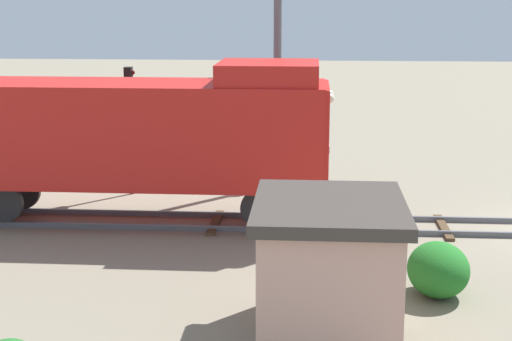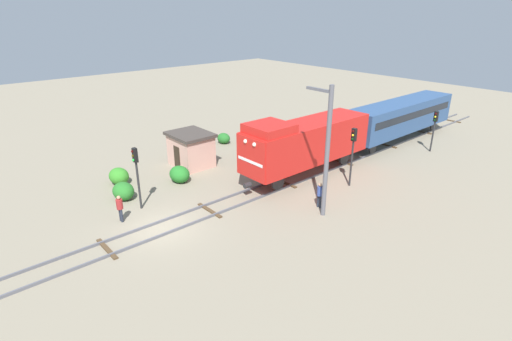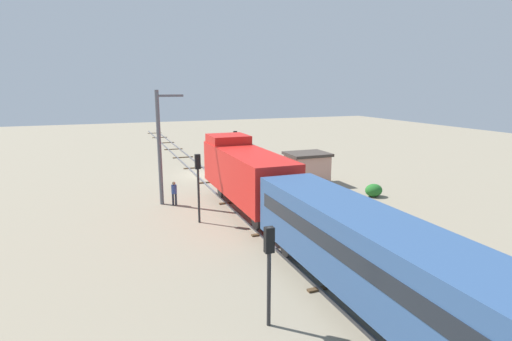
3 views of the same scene
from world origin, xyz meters
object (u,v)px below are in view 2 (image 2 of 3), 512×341
passenger_car_leading (401,115)px  traffic_signal_mid (353,147)px  traffic_signal_far (435,124)px  worker_near_track (120,206)px  worker_by_signal (320,193)px  locomotive (305,141)px  relay_hut (191,149)px  traffic_signal_near (136,167)px  catenary_mast (327,150)px

passenger_car_leading → traffic_signal_mid: traffic_signal_mid is taller
traffic_signal_far → worker_near_track: size_ratio=2.15×
worker_by_signal → worker_near_track: bearing=-54.4°
locomotive → relay_hut: 9.27m
traffic_signal_far → locomotive: bearing=-105.8°
traffic_signal_near → catenary_mast: bearing=45.0°
worker_near_track → relay_hut: 9.68m
worker_by_signal → catenary_mast: catenary_mast is taller
traffic_signal_far → traffic_signal_mid: bearing=-91.0°
traffic_signal_near → traffic_signal_mid: size_ratio=0.95×
worker_near_track → worker_by_signal: bearing=18.7°
locomotive → traffic_signal_far: bearing=74.2°
locomotive → passenger_car_leading: (0.00, 13.34, -0.25)m
catenary_mast → relay_hut: 12.86m
catenary_mast → relay_hut: catenary_mast is taller
locomotive → passenger_car_leading: size_ratio=0.83×
catenary_mast → traffic_signal_near: bearing=-135.0°
passenger_car_leading → catenary_mast: 17.81m
traffic_signal_mid → worker_near_track: bearing=-111.6°
traffic_signal_far → worker_near_track: traffic_signal_far is taller
passenger_car_leading → relay_hut: 20.09m
locomotive → traffic_signal_far: size_ratio=3.18×
locomotive → catenary_mast: (4.94, -3.68, 1.49)m
passenger_car_leading → traffic_signal_far: size_ratio=3.84×
worker_near_track → traffic_signal_far: bearing=38.3°
locomotive → catenary_mast: bearing=-36.7°
locomotive → traffic_signal_near: 12.26m
passenger_car_leading → worker_by_signal: (4.20, -16.45, -1.53)m
relay_hut → traffic_signal_mid: bearing=30.4°
locomotive → traffic_signal_near: size_ratio=2.85×
traffic_signal_mid → worker_near_track: traffic_signal_mid is taller
locomotive → traffic_signal_mid: size_ratio=2.71×
locomotive → relay_hut: size_ratio=3.31×
locomotive → worker_near_track: locomotive is taller
locomotive → passenger_car_leading: locomotive is taller
traffic_signal_far → worker_by_signal: size_ratio=2.15×
locomotive → catenary_mast: catenary_mast is taller
locomotive → passenger_car_leading: bearing=90.0°
traffic_signal_mid → relay_hut: bearing=-149.6°
passenger_car_leading → relay_hut: size_ratio=4.00×
passenger_car_leading → worker_by_signal: size_ratio=8.24×
traffic_signal_far → worker_near_track: 26.89m
locomotive → traffic_signal_mid: 3.59m
traffic_signal_near → worker_by_signal: size_ratio=2.40×
passenger_car_leading → catenary_mast: bearing=-73.8°
traffic_signal_far → relay_hut: 21.14m
traffic_signal_near → worker_near_track: traffic_signal_near is taller
catenary_mast → traffic_signal_far: bearing=94.7°
traffic_signal_near → worker_by_signal: traffic_signal_near is taller
traffic_signal_mid → traffic_signal_far: 11.56m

